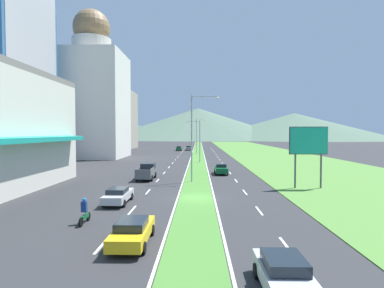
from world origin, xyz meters
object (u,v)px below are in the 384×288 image
(car_1, at_px, (179,148))
(car_4, at_px, (221,169))
(street_lamp_far, at_px, (197,134))
(car_2, at_px, (189,148))
(pickup_truck_0, at_px, (147,172))
(car_0, at_px, (285,276))
(motorcycle_rider, at_px, (85,213))
(street_lamp_near, at_px, (195,133))
(car_3, at_px, (118,195))
(car_5, at_px, (132,231))
(billboard_roadside, at_px, (309,144))
(street_lamp_mid, at_px, (198,138))

(car_1, relative_size, car_4, 1.11)
(street_lamp_far, height_order, car_2, street_lamp_far)
(pickup_truck_0, bearing_deg, car_0, -160.68)
(street_lamp_far, relative_size, motorcycle_rider, 5.02)
(street_lamp_near, xyz_separation_m, car_1, (-6.33, 67.76, -5.45))
(street_lamp_far, relative_size, car_1, 2.13)
(car_1, height_order, motorcycle_rider, motorcycle_rider)
(street_lamp_near, relative_size, car_3, 2.30)
(street_lamp_near, xyz_separation_m, car_5, (-3.18, -21.68, -5.51))
(car_5, bearing_deg, pickup_truck_0, 7.74)
(car_5, height_order, motorcycle_rider, motorcycle_rider)
(street_lamp_far, distance_m, car_4, 43.48)
(car_3, bearing_deg, billboard_roadside, -68.52)
(street_lamp_mid, distance_m, car_3, 38.02)
(billboard_roadside, height_order, car_1, billboard_roadside)
(pickup_truck_0, distance_m, motorcycle_rider, 20.43)
(car_2, height_order, car_5, car_2)
(street_lamp_far, height_order, car_1, street_lamp_far)
(car_2, distance_m, car_5, 91.94)
(car_1, distance_m, car_5, 89.50)
(street_lamp_mid, height_order, pickup_truck_0, street_lamp_mid)
(street_lamp_mid, distance_m, car_5, 47.36)
(billboard_roadside, distance_m, car_5, 24.03)
(street_lamp_mid, relative_size, car_2, 1.85)
(motorcycle_rider, bearing_deg, street_lamp_near, -22.12)
(car_3, bearing_deg, car_2, -2.48)
(car_2, bearing_deg, billboard_roadside, -168.05)
(car_0, xyz_separation_m, car_3, (-10.45, 15.19, -0.02))
(street_lamp_far, xyz_separation_m, billboard_roadside, (12.58, -54.86, -0.69))
(car_0, xyz_separation_m, car_2, (-6.90, 97.22, 0.06))
(street_lamp_far, relative_size, billboard_roadside, 1.45)
(car_0, height_order, car_5, car_0)
(billboard_roadside, xyz_separation_m, car_1, (-19.04, 71.94, -4.24))
(billboard_roadside, distance_m, car_3, 21.18)
(car_1, bearing_deg, car_2, -52.79)
(street_lamp_far, distance_m, car_3, 63.02)
(street_lamp_near, distance_m, car_1, 68.28)
(pickup_truck_0, bearing_deg, car_3, 179.50)
(street_lamp_near, xyz_separation_m, car_0, (3.86, -26.96, -5.50))
(car_0, distance_m, car_1, 95.27)
(car_3, bearing_deg, street_lamp_far, -6.14)
(street_lamp_far, distance_m, car_1, 18.91)
(car_3, xyz_separation_m, car_4, (10.46, 19.42, 0.07))
(billboard_roadside, height_order, pickup_truck_0, billboard_roadside)
(car_2, distance_m, car_3, 82.11)
(car_5, bearing_deg, street_lamp_mid, -4.33)
(billboard_roadside, bearing_deg, street_lamp_mid, 112.65)
(billboard_roadside, distance_m, motorcycle_rider, 24.64)
(street_lamp_mid, bearing_deg, motorcycle_rider, -100.05)
(car_2, bearing_deg, pickup_truck_0, 177.11)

